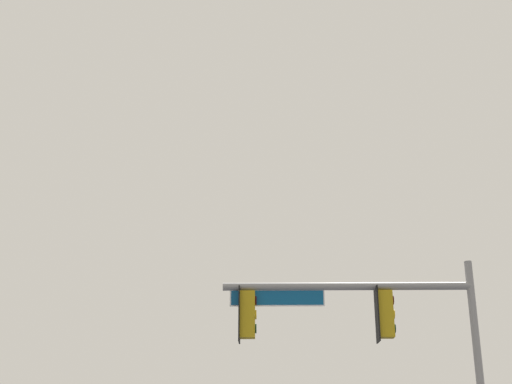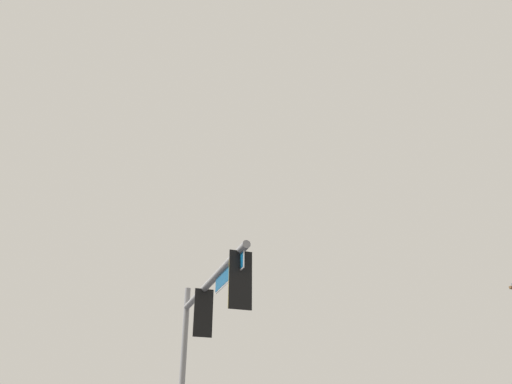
{
  "view_description": "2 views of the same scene",
  "coord_description": "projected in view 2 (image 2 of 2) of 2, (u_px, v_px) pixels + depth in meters",
  "views": [
    {
      "loc": [
        -4.42,
        8.72,
        1.4
      ],
      "look_at": [
        -3.05,
        -7.68,
        7.36
      ],
      "focal_mm": 50.0,
      "sensor_mm": 36.0,
      "label": 1
    },
    {
      "loc": [
        7.52,
        -10.52,
        1.24
      ],
      "look_at": [
        -4.16,
        -7.2,
        7.36
      ],
      "focal_mm": 35.0,
      "sensor_mm": 36.0,
      "label": 2
    }
  ],
  "objects": [
    {
      "name": "signal_pole_near",
      "position": [
        207.0,
        316.0,
        13.08
      ],
      "size": [
        5.99,
        0.74,
        5.66
      ],
      "color": "gray",
      "rests_on": "ground_plane"
    }
  ]
}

